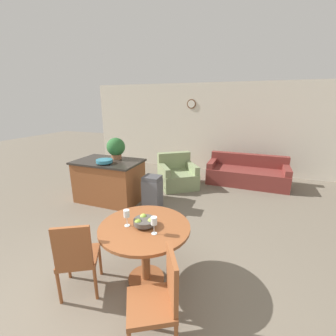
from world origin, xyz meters
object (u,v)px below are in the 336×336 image
at_px(teal_bowl, 104,161).
at_px(fruit_bowl, 144,221).
at_px(kitchen_island, 109,181).
at_px(couch, 247,174).
at_px(dining_chair_near_right, 159,296).
at_px(trash_bin, 152,193).
at_px(armchair, 177,175).
at_px(wine_glass_left, 127,214).
at_px(potted_plant, 116,148).
at_px(dining_chair_near_left, 77,255).
at_px(dining_table, 145,239).
at_px(wine_glass_right, 154,222).

bearing_deg(teal_bowl, fruit_bowl, -43.84).
bearing_deg(kitchen_island, couch, 37.78).
bearing_deg(teal_bowl, dining_chair_near_right, -46.46).
distance_m(trash_bin, armchair, 1.42).
distance_m(dining_chair_near_right, couch, 4.77).
distance_m(wine_glass_left, potted_plant, 2.69).
distance_m(dining_chair_near_left, teal_bowl, 2.42).
xyz_separation_m(wine_glass_left, armchair, (-0.48, 3.32, -0.63)).
bearing_deg(wine_glass_left, dining_table, 20.10).
xyz_separation_m(couch, armchair, (-1.71, -0.84, 0.02)).
relative_size(wine_glass_right, couch, 0.10).
xyz_separation_m(dining_table, potted_plant, (-1.73, 2.11, 0.58)).
bearing_deg(dining_chair_near_left, wine_glass_left, 11.02).
relative_size(fruit_bowl, wine_glass_right, 1.26).
bearing_deg(fruit_bowl, wine_glass_left, -159.34).
distance_m(potted_plant, trash_bin, 1.32).
bearing_deg(armchair, wine_glass_right, -111.86).
bearing_deg(wine_glass_right, dining_chair_near_right, -62.19).
xyz_separation_m(dining_chair_near_left, trash_bin, (-0.11, 2.28, -0.16)).
height_order(dining_table, teal_bowl, teal_bowl).
height_order(dining_chair_near_left, armchair, dining_chair_near_left).
bearing_deg(fruit_bowl, trash_bin, 111.92).
relative_size(fruit_bowl, trash_bin, 0.36).
distance_m(dining_chair_near_left, potted_plant, 2.86).
distance_m(dining_chair_near_left, kitchen_island, 2.61).
distance_m(dining_table, couch, 4.24).
bearing_deg(dining_chair_near_right, fruit_bowl, 5.80).
bearing_deg(trash_bin, kitchen_island, 177.07).
xyz_separation_m(fruit_bowl, wine_glass_right, (0.17, -0.11, 0.09)).
xyz_separation_m(wine_glass_right, trash_bin, (-0.91, 1.94, -0.56)).
height_order(wine_glass_left, potted_plant, potted_plant).
height_order(fruit_bowl, wine_glass_right, wine_glass_right).
height_order(dining_chair_near_right, kitchen_island, dining_chair_near_right).
xyz_separation_m(dining_chair_near_left, teal_bowl, (-1.11, 2.11, 0.46)).
bearing_deg(teal_bowl, wine_glass_left, -48.32).
distance_m(dining_table, fruit_bowl, 0.23).
height_order(dining_chair_near_left, trash_bin, dining_chair_near_left).
bearing_deg(wine_glass_right, couch, 78.32).
distance_m(wine_glass_left, wine_glass_right, 0.36).
bearing_deg(trash_bin, wine_glass_right, -64.92).
bearing_deg(kitchen_island, trash_bin, -2.93).
bearing_deg(potted_plant, teal_bowl, -89.96).
xyz_separation_m(fruit_bowl, kitchen_island, (-1.81, 1.89, -0.36)).
relative_size(dining_table, dining_chair_near_left, 1.14).
height_order(dining_chair_near_right, wine_glass_right, wine_glass_right).
bearing_deg(potted_plant, wine_glass_left, -54.74).
distance_m(fruit_bowl, trash_bin, 2.03).
bearing_deg(potted_plant, fruit_bowl, -50.66).
distance_m(wine_glass_right, potted_plant, 2.94).
distance_m(dining_chair_near_left, wine_glass_right, 0.95).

